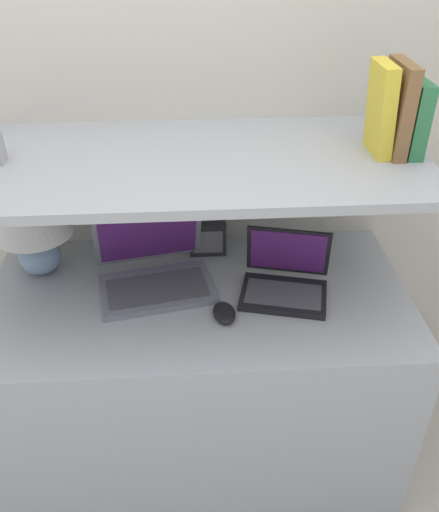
{
  "coord_description": "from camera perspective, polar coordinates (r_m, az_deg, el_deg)",
  "views": [
    {
      "loc": [
        -0.02,
        -1.01,
        1.83
      ],
      "look_at": [
        0.07,
        0.35,
        0.92
      ],
      "focal_mm": 38.0,
      "sensor_mm": 36.0,
      "label": 1
    }
  ],
  "objects": [
    {
      "name": "book_green",
      "position": [
        1.65,
        19.68,
        13.63
      ],
      "size": [
        0.04,
        0.16,
        0.21
      ],
      "color": "#2D7042",
      "rests_on": "shelf"
    },
    {
      "name": "laptop_large",
      "position": [
        1.74,
        -6.89,
        -1.71
      ],
      "size": [
        0.4,
        0.35,
        0.22
      ],
      "color": "slate",
      "rests_on": "desk"
    },
    {
      "name": "book_yellow",
      "position": [
        1.61,
        16.65,
        14.56
      ],
      "size": [
        0.06,
        0.14,
        0.25
      ],
      "color": "gold",
      "rests_on": "shelf"
    },
    {
      "name": "back_riser",
      "position": [
        2.12,
        -2.47,
        -1.96
      ],
      "size": [
        1.33,
        0.04,
        1.18
      ],
      "color": "beige",
      "rests_on": "ground_plane"
    },
    {
      "name": "computer_mouse",
      "position": [
        1.62,
        0.5,
        -6.01
      ],
      "size": [
        0.08,
        0.11,
        0.03
      ],
      "color": "black",
      "rests_on": "desk"
    },
    {
      "name": "desk",
      "position": [
        1.98,
        -2.0,
        -12.95
      ],
      "size": [
        1.33,
        0.69,
        0.78
      ],
      "color": "#999EA3",
      "rests_on": "ground_plane"
    },
    {
      "name": "shelf",
      "position": [
        1.57,
        -2.68,
        9.88
      ],
      "size": [
        1.33,
        0.62,
        0.03
      ],
      "color": "#999EA3",
      "rests_on": "back_riser"
    },
    {
      "name": "laptop_small",
      "position": [
        1.71,
        6.9,
        -2.56
      ],
      "size": [
        0.31,
        0.27,
        0.19
      ],
      "color": "black",
      "rests_on": "desk"
    },
    {
      "name": "wall_back",
      "position": [
        1.88,
        -2.97,
        14.15
      ],
      "size": [
        6.0,
        0.05,
        2.4
      ],
      "color": "beige",
      "rests_on": "ground_plane"
    },
    {
      "name": "table_lamp",
      "position": [
        1.81,
        -19.12,
        3.5
      ],
      "size": [
        0.25,
        0.25,
        0.3
      ],
      "color": "#7593B2",
      "rests_on": "desk"
    },
    {
      "name": "book_brown",
      "position": [
        1.62,
        18.25,
        14.49
      ],
      "size": [
        0.04,
        0.17,
        0.25
      ],
      "color": "brown",
      "rests_on": "shelf"
    },
    {
      "name": "router_box",
      "position": [
        1.89,
        -1.28,
        2.16
      ],
      "size": [
        0.13,
        0.09,
        0.12
      ],
      "color": "black",
      "rests_on": "desk"
    }
  ]
}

